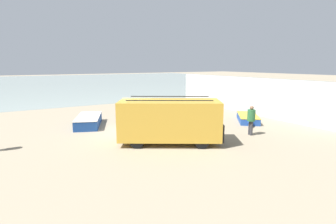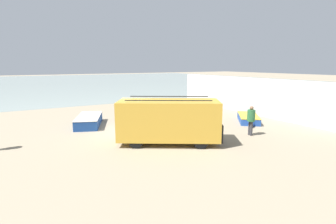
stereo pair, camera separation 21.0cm
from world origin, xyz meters
The scene contains 8 objects.
ground_plane centered at (0.00, 0.00, 0.00)m, with size 200.00×200.00×0.00m, color gray.
sea_water centered at (0.00, 52.00, 0.00)m, with size 120.00×80.00×0.01m, color #99A89E.
harbor_wall centered at (11.05, 1.00, 1.52)m, with size 0.50×17.48×3.05m, color silver.
parked_van centered at (0.69, -3.32, 1.27)m, with size 5.65×4.59×2.45m.
fishing_rowboat_0 centered at (-1.97, 3.17, 0.33)m, with size 2.71×4.48×0.67m.
fishing_rowboat_1 centered at (3.17, 1.81, 0.25)m, with size 3.92×3.45×0.50m.
fishing_rowboat_2 centered at (8.41, -1.74, 0.25)m, with size 3.17×3.51×0.49m.
fisherman_1 centered at (5.67, -4.42, 1.06)m, with size 0.46×0.46×1.77m.
Camera 2 is at (-6.24, -15.04, 4.20)m, focal length 28.00 mm.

